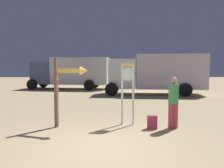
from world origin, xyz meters
TOP-DOWN VIEW (x-y plane):
  - ground_plane at (0.00, 0.00)m, footprint 80.00×80.00m
  - standing_clock at (0.81, 2.24)m, footprint 0.46×0.15m
  - arrow_sign at (-1.16, 1.85)m, footprint 1.15×0.54m
  - person_near_clock at (2.21, 1.75)m, footprint 0.31×0.31m
  - backpack at (1.54, 1.70)m, footprint 0.30×0.21m
  - box_truck_near at (-3.09, 15.18)m, footprint 7.38×3.46m
  - box_truck_far at (3.72, 10.78)m, footprint 7.14×3.06m

SIDE VIEW (x-z plane):
  - ground_plane at x=0.00m, z-range 0.00..0.00m
  - backpack at x=1.54m, z-range 0.00..0.42m
  - person_near_clock at x=2.21m, z-range 0.10..1.73m
  - standing_clock at x=0.81m, z-range 0.25..2.32m
  - arrow_sign at x=-1.16m, z-range 0.35..2.58m
  - box_truck_near at x=-3.09m, z-range 0.16..2.97m
  - box_truck_far at x=3.72m, z-range 0.16..3.02m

